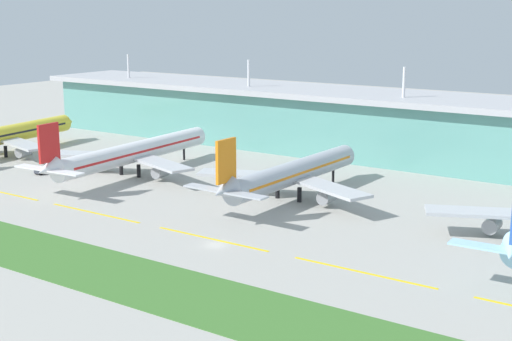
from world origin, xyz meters
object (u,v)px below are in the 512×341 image
object	(u,v)px
airliner_near_middle	(133,153)
airliner_center	(292,173)
pushback_tug	(43,170)
airliner_nearest	(1,136)

from	to	relation	value
airliner_near_middle	airliner_center	xyz separation A→B (m)	(50.91, 2.81, -0.01)
pushback_tug	airliner_nearest	bearing A→B (deg)	162.42
airliner_center	pushback_tug	world-z (taller)	airliner_center
airliner_near_middle	pushback_tug	size ratio (longest dim) A/B	15.30
airliner_near_middle	airliner_center	distance (m)	50.99
pushback_tug	airliner_center	bearing A→B (deg)	12.66
airliner_nearest	airliner_near_middle	xyz separation A→B (m)	(54.64, 3.40, 0.00)
pushback_tug	airliner_near_middle	bearing A→B (deg)	31.43
airliner_center	airliner_nearest	bearing A→B (deg)	-176.63
airliner_center	airliner_near_middle	bearing A→B (deg)	-176.84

